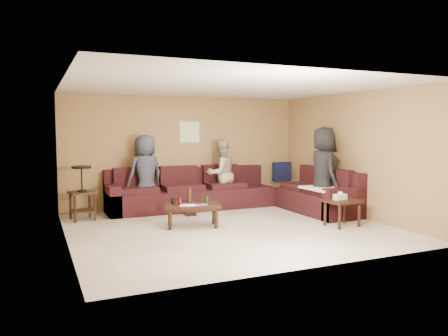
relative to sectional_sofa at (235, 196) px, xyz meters
name	(u,v)px	position (x,y,z in m)	size (l,w,h in m)	color
room	(230,135)	(-0.81, -1.52, 1.34)	(5.60, 5.50, 2.50)	beige
sectional_sofa	(235,196)	(0.00, 0.00, 0.00)	(4.65, 2.90, 0.97)	black
coffee_table	(192,207)	(-1.41, -1.17, 0.03)	(1.09, 0.75, 0.70)	black
end_table_left	(82,192)	(-3.16, 0.25, 0.23)	(0.53, 0.53, 1.06)	black
side_table_right	(342,203)	(1.10, -2.20, 0.10)	(0.64, 0.54, 0.64)	black
waste_bin	(190,209)	(-1.09, -0.14, -0.19)	(0.22, 0.22, 0.26)	black
wall_art	(189,132)	(-0.71, 0.96, 1.37)	(0.52, 0.04, 0.52)	tan
person_left	(145,174)	(-1.84, 0.56, 0.50)	(0.81, 0.53, 1.65)	#303442
person_middle	(221,174)	(-0.15, 0.44, 0.45)	(0.75, 0.58, 1.54)	gray
person_right	(323,171)	(1.42, -1.20, 0.58)	(0.88, 0.58, 1.81)	black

